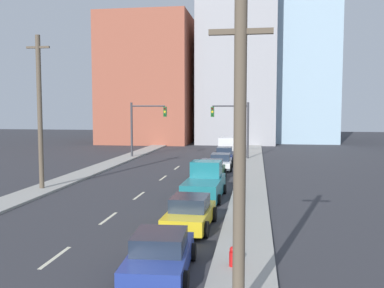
# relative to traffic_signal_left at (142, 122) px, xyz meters

# --- Properties ---
(sidewalk_left) EXTENTS (2.19, 92.64, 0.15)m
(sidewalk_left) POSITION_rel_traffic_signal_left_xyz_m (-1.52, 6.22, -3.91)
(sidewalk_left) COLOR #9E9B93
(sidewalk_left) RESTS_ON ground
(sidewalk_right) EXTENTS (2.19, 92.64, 0.15)m
(sidewalk_right) POSITION_rel_traffic_signal_left_xyz_m (12.27, 6.22, -3.91)
(sidewalk_right) COLOR #9E9B93
(sidewalk_right) RESTS_ON ground
(lane_stripe_at_8m) EXTENTS (0.16, 2.40, 0.01)m
(lane_stripe_at_8m) POSITION_rel_traffic_signal_left_xyz_m (5.37, -31.72, -3.98)
(lane_stripe_at_8m) COLOR beige
(lane_stripe_at_8m) RESTS_ON ground
(lane_stripe_at_14m) EXTENTS (0.16, 2.40, 0.01)m
(lane_stripe_at_14m) POSITION_rel_traffic_signal_left_xyz_m (5.37, -26.01, -3.98)
(lane_stripe_at_14m) COLOR beige
(lane_stripe_at_14m) RESTS_ON ground
(lane_stripe_at_20m) EXTENTS (0.16, 2.40, 0.01)m
(lane_stripe_at_20m) POSITION_rel_traffic_signal_left_xyz_m (5.37, -20.35, -3.98)
(lane_stripe_at_20m) COLOR beige
(lane_stripe_at_20m) RESTS_ON ground
(lane_stripe_at_27m) EXTENTS (0.16, 2.40, 0.01)m
(lane_stripe_at_27m) POSITION_rel_traffic_signal_left_xyz_m (5.37, -13.35, -3.98)
(lane_stripe_at_27m) COLOR beige
(lane_stripe_at_27m) RESTS_ON ground
(lane_stripe_at_33m) EXTENTS (0.16, 2.40, 0.01)m
(lane_stripe_at_33m) POSITION_rel_traffic_signal_left_xyz_m (5.37, -7.43, -3.98)
(lane_stripe_at_33m) COLOR beige
(lane_stripe_at_33m) RESTS_ON ground
(building_brick_left) EXTENTS (14.00, 16.00, 20.06)m
(building_brick_left) POSITION_rel_traffic_signal_left_xyz_m (-4.70, 23.06, 6.04)
(building_brick_left) COLOR #9E513D
(building_brick_left) RESTS_ON ground
(building_office_center) EXTENTS (12.00, 20.00, 28.12)m
(building_office_center) POSITION_rel_traffic_signal_left_xyz_m (9.44, 27.06, 10.08)
(building_office_center) COLOR #99999E
(building_office_center) RESTS_ON ground
(building_glass_right) EXTENTS (13.00, 20.00, 41.48)m
(building_glass_right) POSITION_rel_traffic_signal_left_xyz_m (18.79, 31.06, 16.75)
(building_glass_right) COLOR #99B7CC
(building_glass_right) RESTS_ON ground
(traffic_signal_left) EXTENTS (4.11, 0.35, 6.17)m
(traffic_signal_left) POSITION_rel_traffic_signal_left_xyz_m (0.00, 0.00, 0.00)
(traffic_signal_left) COLOR #38383D
(traffic_signal_left) RESTS_ON ground
(traffic_signal_right) EXTENTS (4.11, 0.35, 6.17)m
(traffic_signal_right) POSITION_rel_traffic_signal_left_xyz_m (10.58, 0.00, 0.00)
(traffic_signal_right) COLOR #38383D
(traffic_signal_right) RESTS_ON ground
(utility_pole_right_near) EXTENTS (1.60, 0.32, 8.18)m
(utility_pole_right_near) POSITION_rel_traffic_signal_left_xyz_m (12.25, -35.32, 0.22)
(utility_pole_right_near) COLOR brown
(utility_pole_right_near) RESTS_ON ground
(utility_pole_left_mid) EXTENTS (1.60, 0.32, 10.30)m
(utility_pole_left_mid) POSITION_rel_traffic_signal_left_xyz_m (-1.60, -19.56, 1.29)
(utility_pole_left_mid) COLOR brown
(utility_pole_left_mid) RESTS_ON ground
(fire_hydrant) EXTENTS (0.26, 0.26, 0.84)m
(fire_hydrant) POSITION_rel_traffic_signal_left_xyz_m (11.93, -32.02, -3.57)
(fire_hydrant) COLOR red
(fire_hydrant) RESTS_ON ground
(sedan_blue) EXTENTS (2.37, 4.37, 1.39)m
(sedan_blue) POSITION_rel_traffic_signal_left_xyz_m (9.54, -32.65, -3.35)
(sedan_blue) COLOR navy
(sedan_blue) RESTS_ON ground
(sedan_yellow) EXTENTS (2.24, 4.36, 1.48)m
(sedan_yellow) POSITION_rel_traffic_signal_left_xyz_m (9.68, -27.09, -3.30)
(sedan_yellow) COLOR gold
(sedan_yellow) RESTS_ON ground
(pickup_truck_teal) EXTENTS (2.46, 5.26, 2.21)m
(pickup_truck_teal) POSITION_rel_traffic_signal_left_xyz_m (9.55, -20.42, -3.10)
(pickup_truck_teal) COLOR #196B75
(pickup_truck_teal) RESTS_ON ground
(sedan_green) EXTENTS (2.17, 4.70, 1.54)m
(sedan_green) POSITION_rel_traffic_signal_left_xyz_m (9.22, -13.55, -3.28)
(sedan_green) COLOR #1E6033
(sedan_green) RESTS_ON ground
(sedan_white) EXTENTS (2.24, 4.63, 1.43)m
(sedan_white) POSITION_rel_traffic_signal_left_xyz_m (9.48, -7.86, -3.32)
(sedan_white) COLOR silver
(sedan_white) RESTS_ON ground
(sedan_navy) EXTENTS (2.11, 4.66, 1.52)m
(sedan_navy) POSITION_rel_traffic_signal_left_xyz_m (9.42, -2.19, -3.29)
(sedan_navy) COLOR #141E47
(sedan_navy) RESTS_ON ground
(box_truck_black) EXTENTS (2.61, 5.59, 2.19)m
(box_truck_black) POSITION_rel_traffic_signal_left_xyz_m (9.42, 3.49, -2.96)
(box_truck_black) COLOR black
(box_truck_black) RESTS_ON ground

